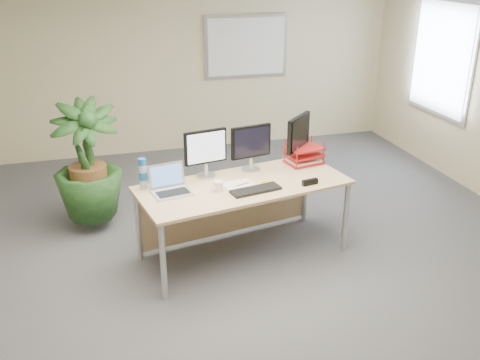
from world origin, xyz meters
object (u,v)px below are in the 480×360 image
object	(u,v)px
monitor_left	(206,151)
floor_plant	(87,165)
monitor_right	(251,145)
laptop	(170,186)
desk	(238,195)

from	to	relation	value
monitor_left	floor_plant	bearing A→B (deg)	147.03
monitor_left	monitor_right	world-z (taller)	monitor_left
monitor_right	laptop	bearing A→B (deg)	-160.58
monitor_right	laptop	size ratio (longest dim) A/B	1.21
floor_plant	monitor_right	size ratio (longest dim) A/B	3.13
floor_plant	monitor_left	xyz separation A→B (m)	(1.15, -0.74, 0.31)
floor_plant	monitor_left	size ratio (longest dim) A/B	3.10
desk	monitor_right	bearing A→B (deg)	47.42
desk	floor_plant	bearing A→B (deg)	147.60
monitor_right	laptop	distance (m)	0.96
desk	laptop	world-z (taller)	laptop
monitor_left	laptop	bearing A→B (deg)	-146.33
desk	monitor_right	distance (m)	0.52
desk	laptop	distance (m)	0.74
floor_plant	laptop	size ratio (longest dim) A/B	3.77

